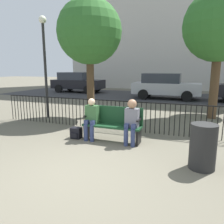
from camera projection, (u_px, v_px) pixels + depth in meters
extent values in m
plane|color=#605B4C|center=(76.00, 173.00, 4.10)|extent=(80.00, 80.00, 0.00)
cube|color=#14381E|center=(112.00, 126.00, 5.81)|extent=(1.58, 0.45, 0.05)
cube|color=#14381E|center=(115.00, 115.00, 5.93)|extent=(1.58, 0.05, 0.47)
cube|color=black|center=(88.00, 131.00, 6.10)|extent=(0.06, 0.38, 0.40)
cube|color=black|center=(139.00, 137.00, 5.60)|extent=(0.06, 0.38, 0.40)
cube|color=black|center=(87.00, 116.00, 6.01)|extent=(0.06, 0.38, 0.04)
cube|color=black|center=(139.00, 120.00, 5.51)|extent=(0.06, 0.38, 0.04)
cylinder|color=navy|center=(86.00, 133.00, 5.87)|extent=(0.11, 0.11, 0.45)
cylinder|color=navy|center=(92.00, 133.00, 5.81)|extent=(0.11, 0.11, 0.45)
cube|color=navy|center=(87.00, 122.00, 5.91)|extent=(0.11, 0.20, 0.12)
cube|color=navy|center=(93.00, 123.00, 5.85)|extent=(0.11, 0.20, 0.12)
cube|color=#335B33|center=(92.00, 114.00, 5.95)|extent=(0.34, 0.22, 0.49)
sphere|color=beige|center=(92.00, 102.00, 5.87)|extent=(0.20, 0.20, 0.20)
cylinder|color=navy|center=(126.00, 137.00, 5.48)|extent=(0.11, 0.11, 0.45)
cylinder|color=navy|center=(133.00, 138.00, 5.42)|extent=(0.11, 0.11, 0.45)
cube|color=navy|center=(127.00, 126.00, 5.52)|extent=(0.11, 0.20, 0.12)
cube|color=navy|center=(134.00, 126.00, 5.46)|extent=(0.11, 0.20, 0.12)
cube|color=slate|center=(132.00, 118.00, 5.56)|extent=(0.34, 0.22, 0.48)
sphere|color=#A37556|center=(132.00, 104.00, 5.48)|extent=(0.23, 0.23, 0.23)
cube|color=black|center=(76.00, 133.00, 6.11)|extent=(0.29, 0.22, 0.30)
cube|color=black|center=(74.00, 136.00, 6.00)|extent=(0.20, 0.04, 0.14)
cylinder|color=black|center=(12.00, 107.00, 8.35)|extent=(0.02, 0.02, 0.95)
cylinder|color=black|center=(15.00, 107.00, 8.30)|extent=(0.02, 0.02, 0.95)
cylinder|color=black|center=(18.00, 107.00, 8.25)|extent=(0.02, 0.02, 0.95)
cylinder|color=black|center=(21.00, 108.00, 8.21)|extent=(0.02, 0.02, 0.95)
cylinder|color=black|center=(24.00, 108.00, 8.16)|extent=(0.02, 0.02, 0.95)
cylinder|color=black|center=(27.00, 108.00, 8.11)|extent=(0.02, 0.02, 0.95)
cylinder|color=black|center=(30.00, 108.00, 8.06)|extent=(0.02, 0.02, 0.95)
cylinder|color=black|center=(33.00, 109.00, 8.01)|extent=(0.02, 0.02, 0.95)
cylinder|color=black|center=(36.00, 109.00, 7.96)|extent=(0.02, 0.02, 0.95)
cylinder|color=black|center=(39.00, 109.00, 7.92)|extent=(0.02, 0.02, 0.95)
cylinder|color=black|center=(42.00, 109.00, 7.87)|extent=(0.02, 0.02, 0.95)
cylinder|color=black|center=(46.00, 110.00, 7.82)|extent=(0.02, 0.02, 0.95)
cylinder|color=black|center=(49.00, 110.00, 7.77)|extent=(0.02, 0.02, 0.95)
cylinder|color=black|center=(52.00, 110.00, 7.72)|extent=(0.02, 0.02, 0.95)
cylinder|color=black|center=(55.00, 110.00, 7.68)|extent=(0.02, 0.02, 0.95)
cylinder|color=black|center=(59.00, 111.00, 7.63)|extent=(0.02, 0.02, 0.95)
cylinder|color=black|center=(62.00, 111.00, 7.58)|extent=(0.02, 0.02, 0.95)
cylinder|color=black|center=(66.00, 111.00, 7.53)|extent=(0.02, 0.02, 0.95)
cylinder|color=black|center=(69.00, 111.00, 7.48)|extent=(0.02, 0.02, 0.95)
cylinder|color=black|center=(73.00, 112.00, 7.43)|extent=(0.02, 0.02, 0.95)
cylinder|color=black|center=(76.00, 112.00, 7.39)|extent=(0.02, 0.02, 0.95)
cylinder|color=black|center=(80.00, 112.00, 7.34)|extent=(0.02, 0.02, 0.95)
cylinder|color=black|center=(84.00, 113.00, 7.29)|extent=(0.02, 0.02, 0.95)
cylinder|color=black|center=(88.00, 113.00, 7.24)|extent=(0.02, 0.02, 0.95)
cylinder|color=black|center=(91.00, 113.00, 7.19)|extent=(0.02, 0.02, 0.95)
cylinder|color=black|center=(95.00, 113.00, 7.14)|extent=(0.02, 0.02, 0.95)
cylinder|color=black|center=(99.00, 114.00, 7.10)|extent=(0.02, 0.02, 0.95)
cylinder|color=black|center=(103.00, 114.00, 7.05)|extent=(0.02, 0.02, 0.95)
cylinder|color=black|center=(107.00, 114.00, 7.00)|extent=(0.02, 0.02, 0.95)
cylinder|color=black|center=(111.00, 115.00, 6.95)|extent=(0.02, 0.02, 0.95)
cylinder|color=black|center=(115.00, 115.00, 6.90)|extent=(0.02, 0.02, 0.95)
cylinder|color=black|center=(119.00, 115.00, 6.86)|extent=(0.02, 0.02, 0.95)
cylinder|color=black|center=(124.00, 116.00, 6.81)|extent=(0.02, 0.02, 0.95)
cylinder|color=black|center=(128.00, 116.00, 6.76)|extent=(0.02, 0.02, 0.95)
cylinder|color=black|center=(132.00, 116.00, 6.71)|extent=(0.02, 0.02, 0.95)
cylinder|color=black|center=(137.00, 117.00, 6.66)|extent=(0.02, 0.02, 0.95)
cylinder|color=black|center=(141.00, 117.00, 6.61)|extent=(0.02, 0.02, 0.95)
cylinder|color=black|center=(146.00, 117.00, 6.57)|extent=(0.02, 0.02, 0.95)
cylinder|color=black|center=(150.00, 118.00, 6.52)|extent=(0.02, 0.02, 0.95)
cylinder|color=black|center=(155.00, 118.00, 6.47)|extent=(0.02, 0.02, 0.95)
cylinder|color=black|center=(160.00, 119.00, 6.42)|extent=(0.02, 0.02, 0.95)
cylinder|color=black|center=(165.00, 119.00, 6.37)|extent=(0.02, 0.02, 0.95)
cylinder|color=black|center=(170.00, 119.00, 6.33)|extent=(0.02, 0.02, 0.95)
cylinder|color=black|center=(175.00, 120.00, 6.28)|extent=(0.02, 0.02, 0.95)
cylinder|color=black|center=(180.00, 120.00, 6.23)|extent=(0.02, 0.02, 0.95)
cylinder|color=black|center=(185.00, 121.00, 6.18)|extent=(0.02, 0.02, 0.95)
cylinder|color=black|center=(190.00, 121.00, 6.13)|extent=(0.02, 0.02, 0.95)
cylinder|color=black|center=(195.00, 121.00, 6.08)|extent=(0.02, 0.02, 0.95)
cylinder|color=black|center=(201.00, 122.00, 6.04)|extent=(0.02, 0.02, 0.95)
cylinder|color=black|center=(206.00, 122.00, 5.99)|extent=(0.02, 0.02, 0.95)
cylinder|color=black|center=(212.00, 123.00, 5.94)|extent=(0.02, 0.02, 0.95)
cylinder|color=black|center=(218.00, 123.00, 5.89)|extent=(0.02, 0.02, 0.95)
cylinder|color=black|center=(223.00, 124.00, 5.84)|extent=(0.02, 0.02, 0.95)
cube|color=black|center=(124.00, 101.00, 6.71)|extent=(9.00, 0.03, 0.03)
cylinder|color=#4C3823|center=(215.00, 83.00, 8.32)|extent=(0.33, 0.33, 2.74)
sphere|color=#2D6628|center=(220.00, 25.00, 7.91)|extent=(2.64, 2.64, 2.64)
cylinder|color=#4C3823|center=(90.00, 85.00, 8.53)|extent=(0.29, 0.29, 2.61)
sphere|color=#2D6628|center=(89.00, 32.00, 8.14)|extent=(2.43, 2.43, 2.43)
cylinder|color=black|center=(46.00, 72.00, 8.40)|extent=(0.10, 0.10, 3.61)
sphere|color=silver|center=(42.00, 20.00, 8.03)|extent=(0.28, 0.28, 0.28)
cube|color=#333335|center=(163.00, 97.00, 15.11)|extent=(24.00, 6.00, 0.01)
cube|color=#B7B7BC|center=(166.00, 88.00, 13.98)|extent=(4.20, 1.70, 0.70)
cube|color=#2D333D|center=(162.00, 78.00, 13.96)|extent=(2.31, 1.56, 0.60)
cylinder|color=black|center=(187.00, 96.00, 12.80)|extent=(0.64, 0.20, 0.64)
cylinder|color=black|center=(188.00, 93.00, 14.40)|extent=(0.64, 0.20, 0.64)
cylinder|color=black|center=(143.00, 94.00, 13.70)|extent=(0.64, 0.20, 0.64)
cylinder|color=black|center=(149.00, 92.00, 15.30)|extent=(0.64, 0.20, 0.64)
cube|color=black|center=(78.00, 84.00, 17.87)|extent=(4.20, 1.70, 0.70)
cube|color=#2D333D|center=(74.00, 76.00, 17.85)|extent=(2.31, 1.56, 0.60)
cylinder|color=black|center=(88.00, 90.00, 16.69)|extent=(0.64, 0.20, 0.64)
cylinder|color=black|center=(97.00, 88.00, 18.28)|extent=(0.64, 0.20, 0.64)
cylinder|color=black|center=(59.00, 89.00, 17.58)|extent=(0.64, 0.20, 0.64)
cylinder|color=black|center=(70.00, 87.00, 19.18)|extent=(0.64, 0.20, 0.64)
cylinder|color=black|center=(203.00, 147.00, 4.20)|extent=(0.50, 0.50, 0.89)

